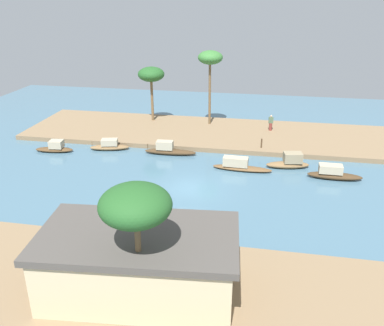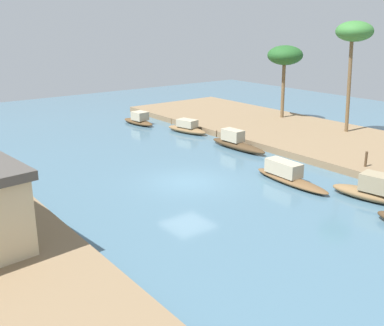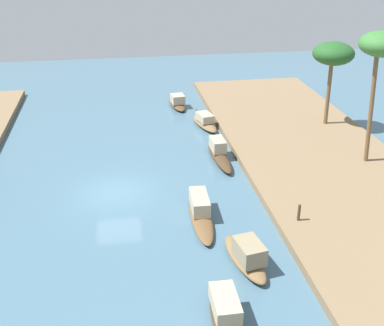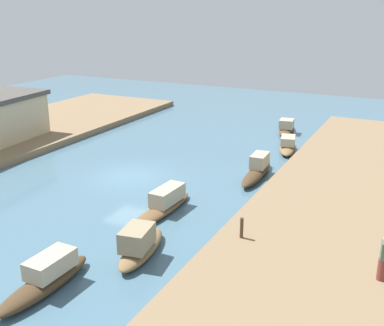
# 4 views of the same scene
# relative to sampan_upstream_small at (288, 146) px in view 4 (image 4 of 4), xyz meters

# --- Properties ---
(river_water) EXTENTS (63.93, 63.93, 0.00)m
(river_water) POSITION_rel_sampan_upstream_small_xyz_m (-9.04, 6.72, -0.39)
(river_water) COLOR #476B7F
(river_water) RESTS_ON ground
(riverbank_left) EXTENTS (38.63, 10.01, 0.44)m
(riverbank_left) POSITION_rel_sampan_upstream_small_xyz_m (-9.04, -5.93, -0.17)
(riverbank_left) COLOR #846B4C
(riverbank_left) RESTS_ON ground
(sampan_upstream_small) EXTENTS (3.78, 1.82, 1.04)m
(sampan_upstream_small) POSITION_rel_sampan_upstream_small_xyz_m (0.00, 0.00, 0.00)
(sampan_upstream_small) COLOR brown
(sampan_upstream_small) RESTS_ON river_water
(sampan_midstream) EXTENTS (4.23, 1.09, 1.18)m
(sampan_midstream) POSITION_rel_sampan_upstream_small_xyz_m (-19.78, 2.95, 0.06)
(sampan_midstream) COLOR #47331E
(sampan_midstream) RESTS_ON river_water
(sampan_with_tall_canopy) EXTENTS (3.62, 1.45, 1.10)m
(sampan_with_tall_canopy) POSITION_rel_sampan_upstream_small_xyz_m (4.78, 1.41, 0.00)
(sampan_with_tall_canopy) COLOR brown
(sampan_with_tall_canopy) RESTS_ON river_water
(sampan_near_left_bank) EXTENTS (4.95, 1.22, 1.11)m
(sampan_near_left_bank) POSITION_rel_sampan_upstream_small_xyz_m (-12.35, 2.56, 0.02)
(sampan_near_left_bank) COLOR brown
(sampan_near_left_bank) RESTS_ON river_water
(sampan_downstream_large) EXTENTS (4.79, 1.12, 1.27)m
(sampan_downstream_large) POSITION_rel_sampan_upstream_small_xyz_m (-5.74, 0.17, 0.05)
(sampan_downstream_large) COLOR #47331E
(sampan_downstream_large) RESTS_ON river_water
(sampan_foreground) EXTENTS (3.74, 1.68, 1.34)m
(sampan_foreground) POSITION_rel_sampan_upstream_small_xyz_m (-16.44, 1.29, 0.12)
(sampan_foreground) COLOR brown
(sampan_foreground) RESTS_ON river_water
(person_on_near_bank) EXTENTS (0.48, 0.37, 1.63)m
(person_on_near_bank) POSITION_rel_sampan_upstream_small_xyz_m (-14.76, -7.34, 0.81)
(person_on_near_bank) COLOR brown
(person_on_near_bank) RESTS_ON riverbank_left
(mooring_post) EXTENTS (0.14, 0.14, 0.86)m
(mooring_post) POSITION_rel_sampan_upstream_small_xyz_m (-14.00, -1.97, 0.48)
(mooring_post) COLOR #4C3823
(mooring_post) RESTS_ON riverbank_left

